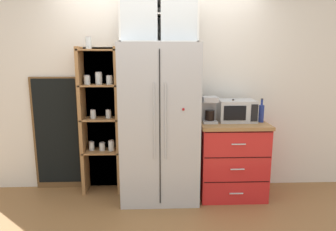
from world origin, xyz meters
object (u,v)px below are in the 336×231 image
object	(u,v)px
refrigerator	(160,123)
mug_sage	(231,117)
coffee_maker	(209,109)
bottle_cobalt	(261,112)
microwave	(236,111)
chalkboard_menu	(57,134)
bottle_amber	(233,112)

from	to	relation	value
refrigerator	mug_sage	xyz separation A→B (m)	(0.88, 0.10, 0.05)
coffee_maker	bottle_cobalt	world-z (taller)	coffee_maker
microwave	coffee_maker	xyz separation A→B (m)	(-0.34, -0.04, 0.03)
mug_sage	bottle_cobalt	size ratio (longest dim) A/B	0.44
bottle_cobalt	chalkboard_menu	world-z (taller)	chalkboard_menu
mug_sage	bottle_cobalt	world-z (taller)	bottle_cobalt
refrigerator	chalkboard_menu	bearing A→B (deg)	166.95
microwave	coffee_maker	bearing A→B (deg)	-172.89
mug_sage	bottle_amber	size ratio (longest dim) A/B	0.45
chalkboard_menu	coffee_maker	bearing A→B (deg)	-7.98
mug_sage	bottle_amber	bearing A→B (deg)	-91.49
microwave	bottle_cobalt	distance (m)	0.29
refrigerator	chalkboard_menu	size ratio (longest dim) A/B	1.27
refrigerator	mug_sage	distance (m)	0.89
coffee_maker	bottle_cobalt	xyz separation A→B (m)	(0.62, -0.02, -0.03)
microwave	bottle_cobalt	size ratio (longest dim) A/B	1.54
refrigerator	coffee_maker	xyz separation A→B (m)	(0.60, 0.04, 0.16)
refrigerator	bottle_cobalt	bearing A→B (deg)	0.64
refrigerator	bottle_cobalt	size ratio (longest dim) A/B	6.46
coffee_maker	chalkboard_menu	bearing A→B (deg)	172.02
microwave	bottle_amber	distance (m)	0.07
mug_sage	microwave	bearing A→B (deg)	-18.54
microwave	chalkboard_menu	world-z (taller)	chalkboard_menu
mug_sage	chalkboard_menu	world-z (taller)	chalkboard_menu
coffee_maker	bottle_cobalt	size ratio (longest dim) A/B	1.09
refrigerator	mug_sage	bearing A→B (deg)	6.23
microwave	chalkboard_menu	distance (m)	2.27
mug_sage	coffee_maker	bearing A→B (deg)	-168.13
coffee_maker	chalkboard_menu	distance (m)	1.95
bottle_cobalt	chalkboard_menu	bearing A→B (deg)	173.46
coffee_maker	bottle_amber	distance (m)	0.28
microwave	coffee_maker	world-z (taller)	coffee_maker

